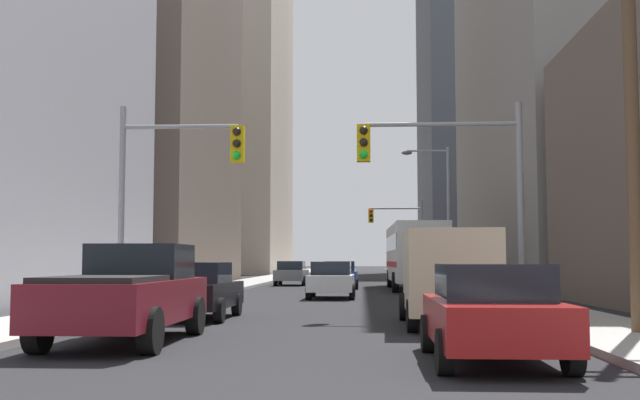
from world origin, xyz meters
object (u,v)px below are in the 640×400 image
object	(u,v)px
pickup_truck_maroon	(128,294)
cargo_van_beige	(447,272)
sedan_grey	(292,273)
traffic_signal_near_left	(175,174)
city_bus	(415,254)
sedan_blue	(341,275)
sedan_red	(492,313)
sedan_black	(197,290)
traffic_signal_near_right	(448,171)
sedan_white	(332,280)
traffic_signal_far_right	(398,227)

from	to	relation	value
pickup_truck_maroon	cargo_van_beige	size ratio (longest dim) A/B	1.03
sedan_grey	traffic_signal_near_left	distance (m)	27.02
city_bus	sedan_blue	distance (m)	4.54
sedan_red	sedan_black	size ratio (longest dim) A/B	0.99
sedan_grey	traffic_signal_near_right	distance (m)	27.86
traffic_signal_near_right	sedan_red	bearing A→B (deg)	-92.51
sedan_red	sedan_blue	size ratio (longest dim) A/B	1.00
cargo_van_beige	sedan_black	bearing A→B (deg)	164.35
pickup_truck_maroon	sedan_black	world-z (taller)	pickup_truck_maroon
sedan_white	traffic_signal_near_left	xyz separation A→B (m)	(-4.06, -10.46, 3.26)
sedan_black	traffic_signal_far_right	xyz separation A→B (m)	(7.14, 36.33, 3.28)
cargo_van_beige	sedan_blue	world-z (taller)	cargo_van_beige
sedan_blue	traffic_signal_near_right	world-z (taller)	traffic_signal_near_right
pickup_truck_maroon	sedan_black	bearing A→B (deg)	89.54
sedan_grey	sedan_blue	bearing A→B (deg)	-59.88
pickup_truck_maroon	sedan_white	distance (m)	17.64
traffic_signal_near_right	traffic_signal_far_right	distance (m)	35.35
pickup_truck_maroon	sedan_white	bearing A→B (deg)	79.48
sedan_blue	sedan_red	bearing A→B (deg)	-84.07
sedan_grey	sedan_white	bearing A→B (deg)	-79.03
traffic_signal_far_right	traffic_signal_near_right	bearing A→B (deg)	-90.46
sedan_red	traffic_signal_near_left	xyz separation A→B (m)	(-7.33, 9.47, 3.26)
traffic_signal_near_right	traffic_signal_far_right	bearing A→B (deg)	89.54
cargo_van_beige	sedan_white	size ratio (longest dim) A/B	1.25
city_bus	traffic_signal_far_right	distance (m)	16.14
traffic_signal_far_right	sedan_white	bearing A→B (deg)	-99.04
sedan_white	city_bus	bearing A→B (deg)	65.51
sedan_white	sedan_blue	xyz separation A→B (m)	(0.07, 10.76, 0.00)
city_bus	sedan_grey	xyz separation A→B (m)	(-7.22, 7.45, -1.16)
sedan_black	traffic_signal_near_right	world-z (taller)	traffic_signal_near_right
cargo_van_beige	pickup_truck_maroon	bearing A→B (deg)	-148.04
city_bus	sedan_grey	bearing A→B (deg)	134.08
sedan_white	traffic_signal_far_right	world-z (taller)	traffic_signal_far_right
sedan_black	sedan_white	xyz separation A→B (m)	(3.18, 11.44, 0.00)
sedan_white	traffic_signal_far_right	distance (m)	25.41
sedan_red	sedan_white	bearing A→B (deg)	99.30
sedan_blue	sedan_grey	size ratio (longest dim) A/B	1.00
sedan_white	traffic_signal_near_left	size ratio (longest dim) A/B	0.70
cargo_van_beige	sedan_blue	distance (m)	24.24
sedan_red	traffic_signal_near_left	bearing A→B (deg)	127.74
city_bus	traffic_signal_far_right	xyz separation A→B (m)	(-0.09, 16.00, 2.13)
city_bus	traffic_signal_near_left	bearing A→B (deg)	-112.75
sedan_red	pickup_truck_maroon	bearing A→B (deg)	158.30
sedan_blue	traffic_signal_far_right	xyz separation A→B (m)	(3.89, 14.13, 3.28)
sedan_white	traffic_signal_far_right	bearing A→B (deg)	80.96
sedan_red	sedan_blue	bearing A→B (deg)	95.93
sedan_white	sedan_grey	size ratio (longest dim) A/B	1.00
city_bus	cargo_van_beige	distance (m)	22.17
city_bus	pickup_truck_maroon	size ratio (longest dim) A/B	2.13
traffic_signal_far_right	cargo_van_beige	bearing A→B (deg)	-90.96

